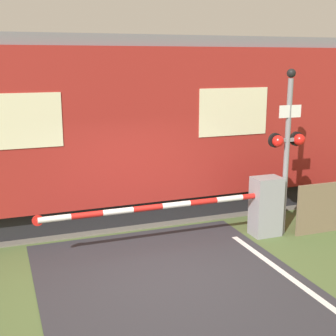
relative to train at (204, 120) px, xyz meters
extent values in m
plane|color=#4C6033|center=(-2.45, -3.74, -2.13)|extent=(80.00, 80.00, 0.00)
cube|color=#666056|center=(-2.45, 0.00, -2.11)|extent=(36.00, 3.20, 0.03)
cube|color=#595451|center=(-2.45, -0.72, -2.05)|extent=(36.00, 0.08, 0.10)
cube|color=#595451|center=(-2.45, 0.72, -2.05)|extent=(36.00, 0.08, 0.10)
cube|color=black|center=(0.00, 0.00, -1.83)|extent=(15.50, 2.70, 0.60)
cube|color=maroon|center=(0.00, 0.00, 0.13)|extent=(16.85, 3.18, 3.32)
cube|color=slate|center=(0.00, 0.00, 1.91)|extent=(16.51, 2.92, 0.24)
cube|color=beige|center=(0.00, -1.60, 0.38)|extent=(1.69, 0.02, 1.06)
cube|color=beige|center=(-4.63, -1.60, 0.38)|extent=(1.69, 0.02, 1.06)
cube|color=gray|center=(0.19, -2.79, -1.49)|extent=(0.60, 0.44, 1.26)
cylinder|color=gray|center=(0.19, -2.79, -1.23)|extent=(0.16, 0.16, 0.18)
cylinder|color=red|center=(-0.10, -2.79, -1.23)|extent=(0.58, 0.11, 0.11)
cylinder|color=white|center=(-0.68, -2.79, -1.23)|extent=(0.58, 0.11, 0.11)
cylinder|color=red|center=(-1.26, -2.79, -1.23)|extent=(0.58, 0.11, 0.11)
cylinder|color=white|center=(-1.84, -2.79, -1.23)|extent=(0.58, 0.11, 0.11)
cylinder|color=red|center=(-2.43, -2.79, -1.23)|extent=(0.58, 0.11, 0.11)
cylinder|color=white|center=(-3.01, -2.79, -1.23)|extent=(0.58, 0.11, 0.11)
cylinder|color=red|center=(-3.59, -2.79, -1.23)|extent=(0.58, 0.11, 0.11)
cylinder|color=white|center=(-4.17, -2.79, -1.23)|extent=(0.58, 0.11, 0.11)
cylinder|color=red|center=(-4.46, -2.79, -1.23)|extent=(0.20, 0.02, 0.20)
cylinder|color=gray|center=(0.59, -2.85, -0.48)|extent=(0.11, 0.11, 3.29)
cube|color=gray|center=(0.59, -2.85, -0.09)|extent=(0.63, 0.07, 0.07)
sphere|color=red|center=(0.33, -2.90, -0.09)|extent=(0.24, 0.24, 0.24)
sphere|color=red|center=(0.85, -2.90, -0.09)|extent=(0.24, 0.24, 0.24)
cylinder|color=black|center=(0.33, -2.79, -0.09)|extent=(0.30, 0.06, 0.30)
cylinder|color=black|center=(0.85, -2.79, -0.09)|extent=(0.30, 0.06, 0.30)
cube|color=white|center=(0.59, -2.89, 0.50)|extent=(0.50, 0.02, 0.25)
sphere|color=black|center=(0.59, -2.85, 1.26)|extent=(0.18, 0.18, 0.18)
camera|label=1|loc=(-5.03, -10.90, 1.54)|focal=50.00mm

